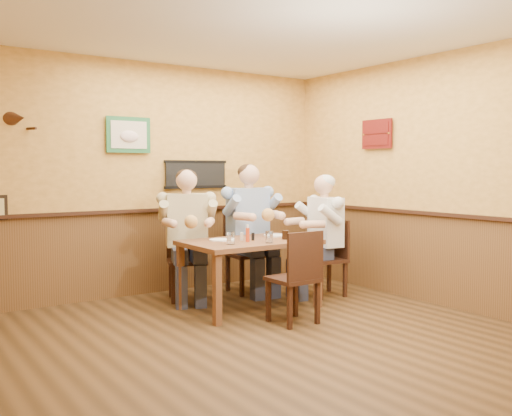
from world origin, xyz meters
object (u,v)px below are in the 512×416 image
at_px(chair_back_left, 187,259).
at_px(hot_sauce_bottle, 248,234).
at_px(dining_table, 250,248).
at_px(water_glass_left, 231,238).
at_px(salt_shaker, 242,236).
at_px(water_glass_mid, 269,237).
at_px(chair_right_end, 325,258).
at_px(cola_tumbler, 285,235).
at_px(chair_back_right, 248,252).
at_px(diner_tan_shirt, 187,242).
at_px(diner_blue_polo, 248,235).
at_px(pepper_shaker, 253,237).
at_px(diner_white_elder, 325,242).
at_px(chair_near_side, 293,277).

height_order(chair_back_left, hot_sauce_bottle, chair_back_left).
bearing_deg(dining_table, water_glass_left, -153.07).
bearing_deg(salt_shaker, water_glass_left, -142.89).
relative_size(water_glass_mid, salt_shaker, 1.40).
xyz_separation_m(chair_right_end, cola_tumbler, (-0.73, -0.17, 0.34)).
relative_size(chair_back_right, water_glass_mid, 8.08).
distance_m(water_glass_left, water_glass_mid, 0.41).
distance_m(diner_tan_shirt, diner_blue_polo, 0.81).
height_order(diner_blue_polo, water_glass_mid, diner_blue_polo).
height_order(chair_right_end, diner_blue_polo, diner_blue_polo).
height_order(water_glass_left, pepper_shaker, water_glass_left).
distance_m(diner_white_elder, pepper_shaker, 1.09).
xyz_separation_m(water_glass_mid, cola_tumbler, (0.32, 0.15, -0.01)).
distance_m(chair_right_end, pepper_shaker, 1.13).
height_order(diner_white_elder, water_glass_mid, diner_white_elder).
height_order(cola_tumbler, hot_sauce_bottle, hot_sauce_bottle).
height_order(chair_back_left, water_glass_mid, chair_back_left).
bearing_deg(cola_tumbler, diner_white_elder, 13.04).
xyz_separation_m(chair_back_right, chair_right_end, (0.66, -0.68, -0.04)).
relative_size(chair_near_side, water_glass_mid, 7.52).
xyz_separation_m(diner_tan_shirt, diner_blue_polo, (0.81, -0.06, 0.03)).
bearing_deg(cola_tumbler, water_glass_mid, -155.58).
xyz_separation_m(dining_table, water_glass_mid, (0.04, -0.31, 0.15)).
distance_m(chair_right_end, diner_blue_polo, 0.98).
distance_m(dining_table, chair_right_end, 1.12).
bearing_deg(diner_blue_polo, chair_right_end, -41.46).
distance_m(chair_back_right, hot_sauce_bottle, 1.02).
height_order(chair_back_left, chair_right_end, chair_back_left).
xyz_separation_m(chair_near_side, diner_blue_polo, (0.41, 1.42, 0.25)).
xyz_separation_m(chair_back_right, salt_shaker, (-0.53, -0.67, 0.30)).
xyz_separation_m(chair_back_right, cola_tumbler, (-0.08, -0.85, 0.30)).
bearing_deg(salt_shaker, diner_white_elder, -0.63).
bearing_deg(water_glass_mid, diner_blue_polo, 68.32).
distance_m(chair_right_end, diner_tan_shirt, 1.66).
bearing_deg(diner_tan_shirt, diner_blue_polo, 17.55).
distance_m(dining_table, chair_near_side, 0.75).
bearing_deg(chair_near_side, water_glass_mid, -91.82).
distance_m(diner_blue_polo, hot_sauce_bottle, 0.97).
bearing_deg(chair_right_end, water_glass_left, -74.45).
bearing_deg(chair_back_right, diner_blue_polo, 94.66).
bearing_deg(hot_sauce_bottle, chair_right_end, 5.65).
height_order(dining_table, chair_near_side, chair_near_side).
bearing_deg(water_glass_mid, diner_white_elder, 16.66).
height_order(chair_back_left, water_glass_left, chair_back_left).
xyz_separation_m(chair_back_right, chair_near_side, (-0.41, -1.42, -0.03)).
bearing_deg(pepper_shaker, hot_sauce_bottle, -148.60).
relative_size(chair_back_right, water_glass_left, 7.73).
distance_m(diner_tan_shirt, hot_sauce_bottle, 0.92).
bearing_deg(pepper_shaker, water_glass_mid, -84.98).
bearing_deg(diner_tan_shirt, water_glass_left, -67.06).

